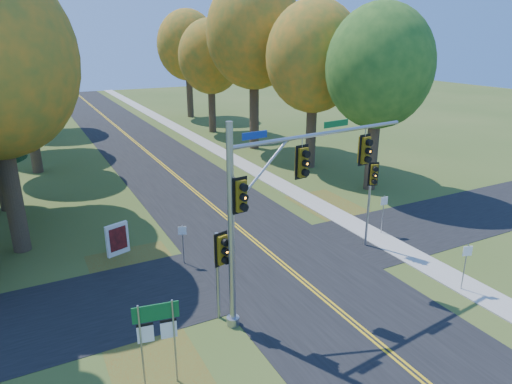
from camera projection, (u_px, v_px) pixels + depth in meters
name	position (u px, v px, depth m)	size (l,w,h in m)	color
ground	(301.00, 280.00, 20.88)	(160.00, 160.00, 0.00)	#374E1B
road_main	(301.00, 279.00, 20.88)	(8.00, 160.00, 0.02)	black
road_cross	(279.00, 261.00, 22.55)	(60.00, 6.00, 0.02)	black
centerline_left	(299.00, 280.00, 20.83)	(0.10, 160.00, 0.01)	gold
centerline_right	(303.00, 279.00, 20.92)	(0.10, 160.00, 0.01)	gold
sidewalk_east	(402.00, 251.00, 23.58)	(1.60, 160.00, 0.06)	#9E998E
leaf_patch_w_near	(138.00, 274.00, 21.39)	(4.00, 6.00, 0.00)	brown
leaf_patch_e	(340.00, 211.00, 28.88)	(3.50, 8.00, 0.00)	brown
leaf_patch_w_far	(160.00, 374.00, 15.09)	(3.00, 5.00, 0.00)	brown
tree_e_a	(379.00, 67.00, 30.48)	(7.20, 7.20, 12.73)	#38281C
tree_e_b	(314.00, 57.00, 35.80)	(7.60, 7.60, 13.33)	#38281C
tree_w_c	(23.00, 71.00, 34.59)	(6.80, 6.80, 11.91)	#38281C
tree_e_c	(254.00, 34.00, 41.53)	(8.80, 8.80, 15.79)	#38281C
tree_w_d	(9.00, 44.00, 41.02)	(8.20, 8.20, 14.56)	#38281C
tree_e_d	(211.00, 57.00, 49.74)	(7.00, 7.00, 12.32)	#38281C
tree_w_e	(20.00, 39.00, 50.58)	(8.40, 8.40, 14.97)	#38281C
tree_e_e	(188.00, 46.00, 58.92)	(7.80, 7.80, 13.74)	#38281C
traffic_mast	(281.00, 191.00, 17.08)	(8.69, 1.54, 7.92)	#97989F
east_signal_pole	(372.00, 184.00, 22.95)	(0.52, 0.62, 4.64)	#93969B
ped_signal_pole	(221.00, 256.00, 17.01)	(0.58, 0.69, 3.78)	#919499
route_sign_cluster	(157.00, 328.00, 13.95)	(1.40, 0.29, 3.04)	gray
info_kiosk	(117.00, 239.00, 23.02)	(1.20, 0.55, 1.68)	silver
reg_sign_e_north	(384.00, 208.00, 25.18)	(0.44, 0.08, 2.28)	gray
reg_sign_e_south	(466.00, 259.00, 19.55)	(0.41, 0.16, 2.20)	gray
reg_sign_w	(183.00, 237.00, 21.90)	(0.37, 0.17, 2.04)	gray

